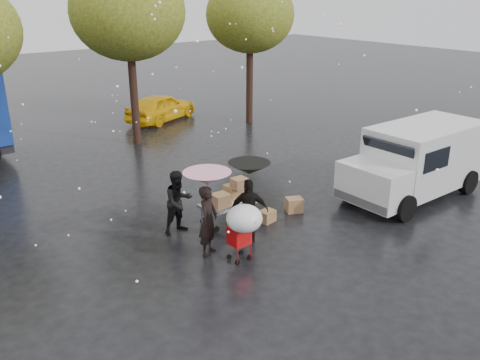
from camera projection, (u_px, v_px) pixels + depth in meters
ground at (235, 254)px, 12.39m from camera, size 90.00×90.00×0.00m
person_pink at (208, 221)px, 12.12m from camera, size 0.76×0.71×1.75m
person_middle at (179, 202)px, 13.24m from camera, size 0.87×0.70×1.71m
person_black at (249, 211)px, 12.75m from camera, size 1.04×0.90×1.68m
umbrella_pink at (207, 178)px, 11.74m from camera, size 1.14×1.14×2.11m
umbrella_black at (249, 168)px, 12.35m from camera, size 1.05×1.05×2.12m
vendor_cart at (230, 197)px, 13.88m from camera, size 1.52×0.80×1.27m
shopping_cart at (243, 221)px, 11.65m from camera, size 0.84×0.84×1.46m
white_van at (417, 160)px, 15.52m from camera, size 4.91×2.18×2.20m
box_ground_near at (294, 205)px, 14.67m from camera, size 0.58×0.53×0.42m
box_ground_far at (267, 216)px, 14.05m from camera, size 0.48×0.40×0.33m
yellow_taxi at (161, 107)px, 24.59m from camera, size 4.24×2.91×1.34m
tree_row at (51, 20)px, 17.72m from camera, size 21.60×4.40×7.12m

